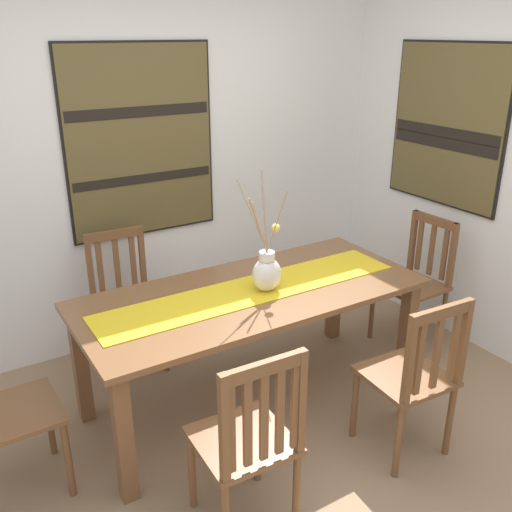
# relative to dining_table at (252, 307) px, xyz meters

# --- Properties ---
(ground_plane) EXTENTS (6.40, 6.40, 0.03)m
(ground_plane) POSITION_rel_dining_table_xyz_m (-0.04, -0.65, -0.67)
(ground_plane) COLOR #8E7051
(wall_back) EXTENTS (6.40, 0.12, 2.70)m
(wall_back) POSITION_rel_dining_table_xyz_m (-0.04, 1.21, 0.69)
(wall_back) COLOR silver
(wall_back) RESTS_ON ground_plane
(dining_table) EXTENTS (2.04, 0.89, 0.76)m
(dining_table) POSITION_rel_dining_table_xyz_m (0.00, 0.00, 0.00)
(dining_table) COLOR brown
(dining_table) RESTS_ON ground_plane
(table_runner) EXTENTS (1.87, 0.36, 0.01)m
(table_runner) POSITION_rel_dining_table_xyz_m (0.00, 0.00, 0.11)
(table_runner) COLOR gold
(table_runner) RESTS_ON dining_table
(centerpiece_vase) EXTENTS (0.26, 0.20, 0.70)m
(centerpiece_vase) POSITION_rel_dining_table_xyz_m (0.08, -0.04, 0.23)
(centerpiece_vase) COLOR silver
(centerpiece_vase) RESTS_ON dining_table
(chair_0) EXTENTS (0.43, 0.43, 0.90)m
(chair_0) POSITION_rel_dining_table_xyz_m (-1.42, -0.03, -0.17)
(chair_0) COLOR brown
(chair_0) RESTS_ON ground_plane
(chair_1) EXTENTS (0.44, 0.44, 0.97)m
(chair_1) POSITION_rel_dining_table_xyz_m (-0.52, -0.84, -0.15)
(chair_1) COLOR brown
(chair_1) RESTS_ON ground_plane
(chair_2) EXTENTS (0.44, 0.44, 0.95)m
(chair_2) POSITION_rel_dining_table_xyz_m (0.48, -0.84, -0.17)
(chair_2) COLOR brown
(chair_2) RESTS_ON ground_plane
(chair_3) EXTENTS (0.43, 0.43, 0.94)m
(chair_3) POSITION_rel_dining_table_xyz_m (1.41, 0.02, -0.17)
(chair_3) COLOR brown
(chair_3) RESTS_ON ground_plane
(chair_4) EXTENTS (0.44, 0.44, 0.93)m
(chair_4) POSITION_rel_dining_table_xyz_m (-0.49, 0.83, -0.17)
(chair_4) COLOR brown
(chair_4) RESTS_ON ground_plane
(painting_on_back_wall) EXTENTS (1.05, 0.05, 1.30)m
(painting_on_back_wall) POSITION_rel_dining_table_xyz_m (-0.19, 1.14, 0.81)
(painting_on_back_wall) COLOR black
(painting_on_side_wall) EXTENTS (0.05, 0.98, 1.13)m
(painting_on_side_wall) POSITION_rel_dining_table_xyz_m (1.75, 0.20, 0.88)
(painting_on_side_wall) COLOR black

